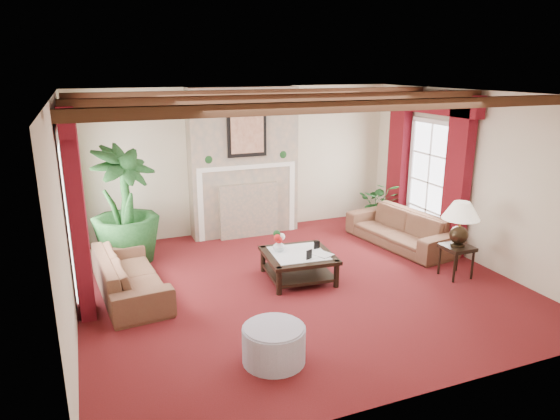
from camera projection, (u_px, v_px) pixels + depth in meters
name	position (u px, v px, depth m)	size (l,w,h in m)	color
floor	(299.00, 284.00, 7.24)	(6.00, 6.00, 0.00)	#50100E
ceiling	(301.00, 94.00, 6.49)	(6.00, 6.00, 0.00)	white
back_wall	(240.00, 161.00, 9.32)	(6.00, 0.02, 2.70)	beige
left_wall	(64.00, 218.00, 5.79)	(0.02, 5.50, 2.70)	beige
right_wall	(472.00, 177.00, 7.93)	(0.02, 5.50, 2.70)	beige
ceiling_beams	(301.00, 99.00, 6.50)	(6.00, 3.00, 0.12)	#392012
fireplace	(242.00, 87.00, 8.76)	(2.00, 0.52, 2.70)	tan
french_door_left	(61.00, 139.00, 6.48)	(0.10, 1.10, 2.16)	white
french_door_right	(435.00, 121.00, 8.59)	(0.10, 1.10, 2.16)	white
curtains_left	(66.00, 106.00, 6.40)	(0.20, 2.40, 2.55)	#540B0F
curtains_right	(431.00, 97.00, 8.44)	(0.20, 2.40, 2.55)	#540B0F
sofa_left	(129.00, 268.00, 6.84)	(0.75, 2.02, 0.77)	#340E15
sofa_right	(400.00, 223.00, 8.72)	(0.91, 2.12, 0.80)	#340E15
potted_palm	(127.00, 231.00, 7.92)	(2.00, 2.13, 1.06)	black
small_plant	(380.00, 209.00, 9.79)	(1.19, 1.21, 0.71)	black
coffee_table	(298.00, 266.00, 7.37)	(0.98, 0.98, 0.40)	black
side_table	(456.00, 261.00, 7.45)	(0.41, 0.41, 0.49)	black
ottoman	(274.00, 344.00, 5.30)	(0.68, 0.68, 0.40)	#8F8FA2
table_lamp	(460.00, 223.00, 7.28)	(0.55, 0.55, 0.69)	black
flower_vase	(279.00, 246.00, 7.38)	(0.19, 0.19, 0.18)	silver
book	(317.00, 247.00, 7.14)	(0.21, 0.11, 0.30)	black
photo_frame_a	(309.00, 255.00, 7.07)	(0.11, 0.02, 0.14)	black
photo_frame_b	(317.00, 245.00, 7.47)	(0.10, 0.02, 0.13)	black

